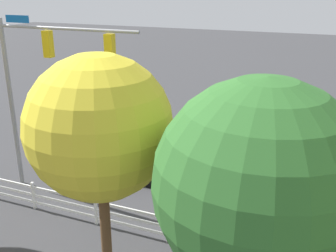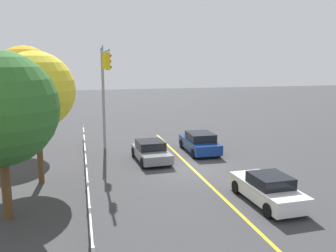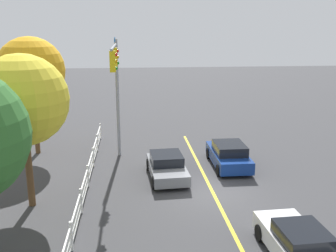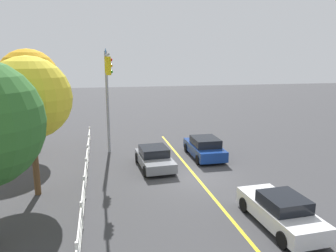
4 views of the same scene
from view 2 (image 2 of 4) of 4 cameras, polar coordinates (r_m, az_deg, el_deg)
name	(u,v)px [view 2 (image 2 of 4)]	position (r m, az deg, el deg)	size (l,w,h in m)	color
ground_plane	(192,168)	(22.01, 3.77, -6.63)	(120.00, 120.00, 0.00)	#38383A
lane_center_stripe	(216,191)	(18.44, 7.56, -10.12)	(28.00, 0.16, 0.01)	gold
signal_assembly	(105,80)	(24.61, -9.95, 7.18)	(6.18, 0.38, 7.37)	gray
car_0	(151,151)	(23.38, -2.70, -4.00)	(4.07, 2.10, 1.29)	slate
car_1	(268,189)	(17.26, 15.42, -9.55)	(4.37, 1.95, 1.38)	silver
car_2	(200,143)	(25.56, 5.00, -2.62)	(4.31, 1.99, 1.44)	navy
white_rail_fence	(87,183)	(18.03, -12.55, -8.74)	(26.10, 0.10, 1.15)	white
tree_1	(0,109)	(15.51, -24.97, 2.47)	(4.54, 4.54, 6.84)	brown
tree_2	(25,76)	(27.40, -21.51, 7.33)	(4.16, 4.16, 7.41)	brown
tree_3	(36,91)	(19.68, -20.08, 5.26)	(3.97, 3.97, 6.89)	brown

